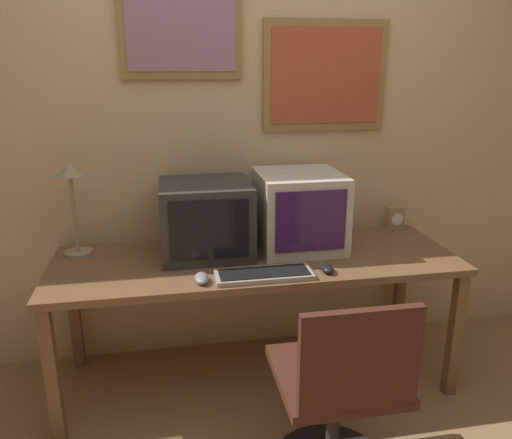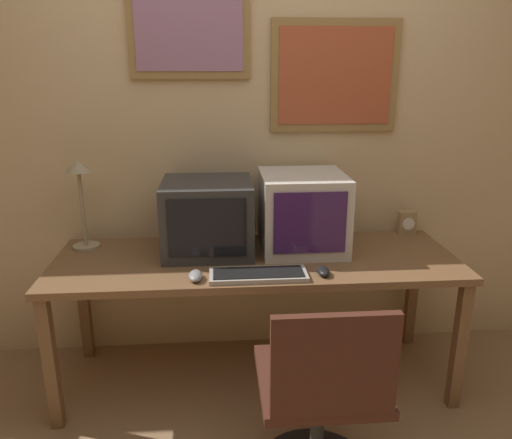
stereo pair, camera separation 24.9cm
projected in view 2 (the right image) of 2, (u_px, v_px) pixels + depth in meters
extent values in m
cube|color=#D1B284|center=(250.00, 133.00, 2.79)|extent=(8.00, 0.05, 2.60)
cube|color=olive|center=(189.00, 22.00, 2.56)|extent=(0.63, 0.02, 0.56)
cube|color=gray|center=(189.00, 22.00, 2.54)|extent=(0.55, 0.01, 0.48)
cube|color=olive|center=(335.00, 76.00, 2.69)|extent=(0.70, 0.02, 0.59)
cube|color=#AD4C2D|center=(335.00, 76.00, 2.68)|extent=(0.61, 0.01, 0.51)
cube|color=brown|center=(256.00, 260.00, 2.56)|extent=(2.05, 0.71, 0.04)
cube|color=brown|center=(50.00, 364.00, 2.30)|extent=(0.06, 0.06, 0.68)
cube|color=brown|center=(459.00, 346.00, 2.45)|extent=(0.06, 0.06, 0.68)
cube|color=brown|center=(84.00, 303.00, 2.89)|extent=(0.06, 0.06, 0.68)
cube|color=brown|center=(412.00, 292.00, 3.03)|extent=(0.06, 0.06, 0.68)
cube|color=#333333|center=(208.00, 217.00, 2.59)|extent=(0.46, 0.42, 0.38)
cube|color=black|center=(207.00, 228.00, 2.38)|extent=(0.38, 0.01, 0.29)
cube|color=beige|center=(302.00, 212.00, 2.63)|extent=(0.44, 0.44, 0.40)
cube|color=#3D1E56|center=(310.00, 223.00, 2.41)|extent=(0.36, 0.01, 0.31)
cube|color=#A8A399|center=(258.00, 275.00, 2.31)|extent=(0.45, 0.17, 0.02)
cube|color=black|center=(258.00, 272.00, 2.31)|extent=(0.42, 0.14, 0.00)
ellipsoid|color=black|center=(323.00, 271.00, 2.34)|extent=(0.06, 0.11, 0.04)
ellipsoid|color=gray|center=(196.00, 276.00, 2.28)|extent=(0.06, 0.12, 0.04)
cube|color=#A38456|center=(407.00, 223.00, 2.89)|extent=(0.10, 0.05, 0.14)
cylinder|color=white|center=(409.00, 224.00, 2.86)|extent=(0.07, 0.00, 0.07)
cylinder|color=tan|center=(87.00, 246.00, 2.69)|extent=(0.14, 0.14, 0.02)
cylinder|color=tan|center=(82.00, 208.00, 2.62)|extent=(0.02, 0.02, 0.41)
cone|color=tan|center=(78.00, 166.00, 2.56)|extent=(0.13, 0.13, 0.06)
cylinder|color=#282828|center=(317.00, 428.00, 2.04)|extent=(0.06, 0.06, 0.43)
cube|color=#472319|center=(319.00, 379.00, 1.98)|extent=(0.48, 0.48, 0.04)
cube|color=#472319|center=(334.00, 365.00, 1.70)|extent=(0.44, 0.04, 0.39)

